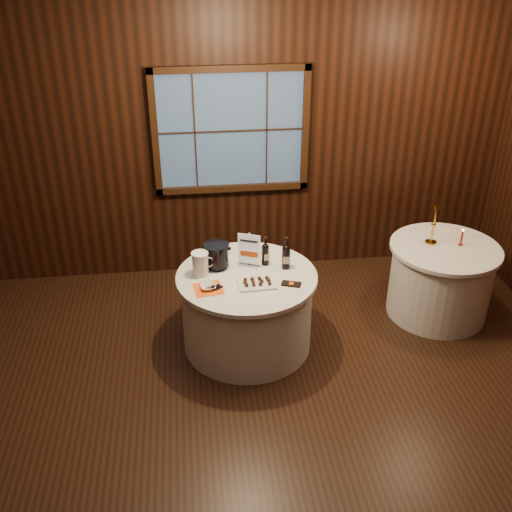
{
  "coord_description": "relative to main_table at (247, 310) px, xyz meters",
  "views": [
    {
      "loc": [
        -0.48,
        -3.6,
        3.55
      ],
      "look_at": [
        0.07,
        0.9,
        1.02
      ],
      "focal_mm": 42.0,
      "sensor_mm": 36.0,
      "label": 1
    }
  ],
  "objects": [
    {
      "name": "brass_candlestick",
      "position": [
        1.87,
        0.38,
        0.53
      ],
      "size": [
        0.11,
        0.11,
        0.41
      ],
      "color": "gold",
      "rests_on": "side_table"
    },
    {
      "name": "main_table",
      "position": [
        0.0,
        0.0,
        0.0
      ],
      "size": [
        1.28,
        1.28,
        0.77
      ],
      "color": "silver",
      "rests_on": "ground"
    },
    {
      "name": "side_table",
      "position": [
        2.0,
        0.3,
        0.0
      ],
      "size": [
        1.08,
        1.08,
        0.77
      ],
      "color": "silver",
      "rests_on": "ground"
    },
    {
      "name": "cracker_bowl",
      "position": [
        -0.36,
        -0.2,
        0.4
      ],
      "size": [
        0.15,
        0.15,
        0.03
      ],
      "primitive_type": "imported",
      "rotation": [
        0.0,
        0.0,
        0.12
      ],
      "color": "silver",
      "rests_on": "orange_napkin"
    },
    {
      "name": "back_wall",
      "position": [
        0.0,
        1.48,
        1.16
      ],
      "size": [
        6.0,
        0.1,
        3.0
      ],
      "color": "black",
      "rests_on": "ground"
    },
    {
      "name": "grape_bunch",
      "position": [
        -0.28,
        -0.21,
        0.4
      ],
      "size": [
        0.17,
        0.08,
        0.04
      ],
      "rotation": [
        0.0,
        0.0,
        0.24
      ],
      "color": "black",
      "rests_on": "main_table"
    },
    {
      "name": "sign_stand",
      "position": [
        0.05,
        0.16,
        0.5
      ],
      "size": [
        0.2,
        0.16,
        0.34
      ],
      "rotation": [
        0.0,
        0.0,
        -0.39
      ],
      "color": "#AEAFB5",
      "rests_on": "main_table"
    },
    {
      "name": "red_candle",
      "position": [
        2.15,
        0.3,
        0.45
      ],
      "size": [
        0.05,
        0.05,
        0.18
      ],
      "color": "gold",
      "rests_on": "side_table"
    },
    {
      "name": "ground",
      "position": [
        0.0,
        -1.0,
        -0.39
      ],
      "size": [
        6.0,
        6.0,
        0.0
      ],
      "primitive_type": "plane",
      "color": "black",
      "rests_on": "ground"
    },
    {
      "name": "orange_napkin",
      "position": [
        -0.36,
        -0.2,
        0.38
      ],
      "size": [
        0.28,
        0.28,
        0.0
      ],
      "primitive_type": "cube",
      "rotation": [
        0.0,
        0.0,
        0.16
      ],
      "color": "#F55614",
      "rests_on": "main_table"
    },
    {
      "name": "chocolate_box",
      "position": [
        0.37,
        -0.21,
        0.39
      ],
      "size": [
        0.19,
        0.14,
        0.01
      ],
      "primitive_type": "cube",
      "rotation": [
        0.0,
        0.0,
        -0.36
      ],
      "color": "black",
      "rests_on": "main_table"
    },
    {
      "name": "port_bottle_left",
      "position": [
        0.19,
        0.17,
        0.5
      ],
      "size": [
        0.07,
        0.08,
        0.28
      ],
      "rotation": [
        0.0,
        0.0,
        0.27
      ],
      "color": "black",
      "rests_on": "main_table"
    },
    {
      "name": "chocolate_plate",
      "position": [
        0.07,
        -0.18,
        0.4
      ],
      "size": [
        0.34,
        0.24,
        0.05
      ],
      "rotation": [
        0.0,
        0.0,
        0.05
      ],
      "color": "silver",
      "rests_on": "main_table"
    },
    {
      "name": "glass_pitcher",
      "position": [
        -0.41,
        0.06,
        0.5
      ],
      "size": [
        0.21,
        0.16,
        0.22
      ],
      "rotation": [
        0.0,
        0.0,
        0.15
      ],
      "color": "silver",
      "rests_on": "main_table"
    },
    {
      "name": "port_bottle_right",
      "position": [
        0.37,
        0.08,
        0.52
      ],
      "size": [
        0.07,
        0.08,
        0.31
      ],
      "rotation": [
        0.0,
        0.0,
        -0.16
      ],
      "color": "black",
      "rests_on": "main_table"
    },
    {
      "name": "ice_bucket",
      "position": [
        -0.26,
        0.17,
        0.51
      ],
      "size": [
        0.23,
        0.23,
        0.24
      ],
      "color": "black",
      "rests_on": "main_table"
    }
  ]
}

